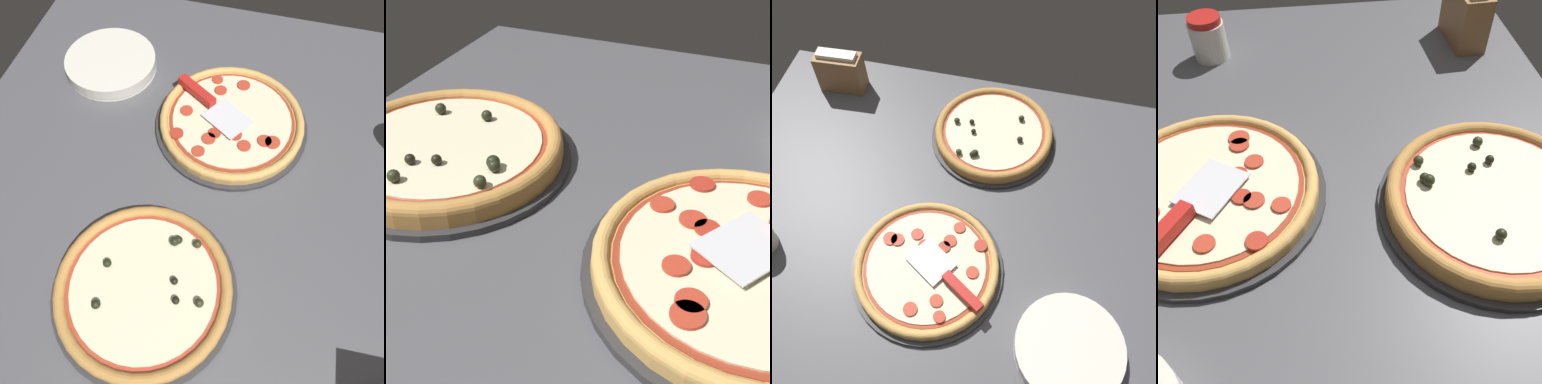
% 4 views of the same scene
% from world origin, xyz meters
% --- Properties ---
extents(ground_plane, '(1.22, 1.08, 0.04)m').
position_xyz_m(ground_plane, '(0.00, 0.00, -0.02)').
color(ground_plane, '#4C4C51').
extents(pizza_pan_front, '(0.36, 0.36, 0.01)m').
position_xyz_m(pizza_pan_front, '(0.00, -0.10, 0.01)').
color(pizza_pan_front, '#2D2D30').
rests_on(pizza_pan_front, ground_plane).
extents(pizza_front, '(0.34, 0.34, 0.02)m').
position_xyz_m(pizza_front, '(0.00, -0.10, 0.02)').
color(pizza_front, tan).
rests_on(pizza_front, pizza_pan_front).
extents(pizza_pan_back, '(0.35, 0.35, 0.01)m').
position_xyz_m(pizza_pan_back, '(0.08, 0.32, 0.01)').
color(pizza_pan_back, '#2D2D30').
rests_on(pizza_pan_back, ground_plane).
extents(pizza_back, '(0.33, 0.33, 0.04)m').
position_xyz_m(pizza_back, '(0.08, 0.32, 0.03)').
color(pizza_back, '#B77F3D').
rests_on(pizza_back, pizza_pan_back).
extents(serving_spatula, '(0.20, 0.15, 0.02)m').
position_xyz_m(serving_spatula, '(0.07, -0.14, 0.04)').
color(serving_spatula, silver).
rests_on(serving_spatula, pizza_front).
extents(plate_stack, '(0.23, 0.23, 0.04)m').
position_xyz_m(plate_stack, '(0.34, -0.21, 0.02)').
color(plate_stack, silver).
rests_on(plate_stack, ground_plane).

